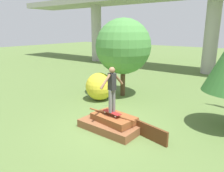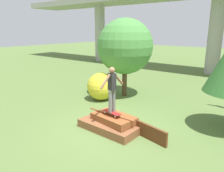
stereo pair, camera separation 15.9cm
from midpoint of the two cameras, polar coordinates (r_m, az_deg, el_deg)
ground_plane at (r=8.16m, az=0.31°, el=-11.09°), size 80.00×80.00×0.00m
scrap_pile at (r=8.07m, az=0.53°, el=-9.65°), size 2.22×1.35×0.59m
scrap_plank_loose at (r=7.43m, az=10.60°, el=-11.95°), size 1.32×0.36×0.50m
skateboard at (r=7.84m, az=0.59°, el=-6.90°), size 0.80×0.35×0.09m
skater at (r=7.54m, az=0.60°, el=-0.19°), size 0.26×1.06×1.62m
tree_behind_left at (r=11.56m, az=3.83°, el=10.26°), size 2.89×2.89×4.12m
bush_yellow_flowering at (r=11.15m, az=-2.48°, el=-0.10°), size 1.41×1.41×1.41m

